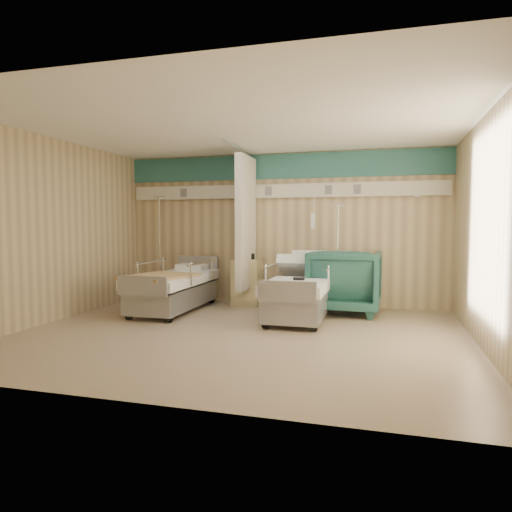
# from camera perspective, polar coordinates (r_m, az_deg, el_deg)

# --- Properties ---
(ground) EXTENTS (6.00, 5.00, 0.00)m
(ground) POSITION_cam_1_polar(r_m,az_deg,el_deg) (6.27, -2.05, -9.74)
(ground) COLOR gray
(ground) RESTS_ON ground
(room_walls) EXTENTS (6.04, 5.04, 2.82)m
(room_walls) POSITION_cam_1_polar(r_m,az_deg,el_deg) (6.36, -1.66, 7.36)
(room_walls) COLOR tan
(room_walls) RESTS_ON ground
(bed_right) EXTENTS (1.00, 2.16, 0.63)m
(bed_right) POSITION_cam_1_polar(r_m,az_deg,el_deg) (7.31, 5.56, -5.26)
(bed_right) COLOR white
(bed_right) RESTS_ON ground
(bed_left) EXTENTS (1.00, 2.16, 0.63)m
(bed_left) POSITION_cam_1_polar(r_m,az_deg,el_deg) (7.99, -10.23, -4.52)
(bed_left) COLOR white
(bed_left) RESTS_ON ground
(bedside_cabinet) EXTENTS (0.50, 0.48, 0.85)m
(bedside_cabinet) POSITION_cam_1_polar(r_m,az_deg,el_deg) (8.43, -1.10, -3.26)
(bedside_cabinet) COLOR #CBBA7F
(bedside_cabinet) RESTS_ON ground
(visitor_armchair) EXTENTS (1.18, 1.21, 1.07)m
(visitor_armchair) POSITION_cam_1_polar(r_m,az_deg,el_deg) (7.79, 11.07, -3.12)
(visitor_armchair) COLOR #21534B
(visitor_armchair) RESTS_ON ground
(waffle_blanket) EXTENTS (0.68, 0.62, 0.07)m
(waffle_blanket) POSITION_cam_1_polar(r_m,az_deg,el_deg) (7.75, 11.12, 1.07)
(waffle_blanket) COLOR silver
(waffle_blanket) RESTS_ON visitor_armchair
(iv_stand_right) EXTENTS (0.33, 0.33, 1.82)m
(iv_stand_right) POSITION_cam_1_polar(r_m,az_deg,el_deg) (8.02, 10.09, -4.07)
(iv_stand_right) COLOR silver
(iv_stand_right) RESTS_ON ground
(iv_stand_left) EXTENTS (0.36, 0.36, 2.03)m
(iv_stand_left) POSITION_cam_1_polar(r_m,az_deg,el_deg) (9.11, -11.86, -2.85)
(iv_stand_left) COLOR silver
(iv_stand_left) RESTS_ON ground
(call_remote) EXTENTS (0.17, 0.08, 0.04)m
(call_remote) POSITION_cam_1_polar(r_m,az_deg,el_deg) (7.06, 5.39, -2.86)
(call_remote) COLOR black
(call_remote) RESTS_ON bed_right
(tan_blanket) EXTENTS (1.13, 1.30, 0.04)m
(tan_blanket) POSITION_cam_1_polar(r_m,az_deg,el_deg) (7.54, -11.96, -2.48)
(tan_blanket) COLOR tan
(tan_blanket) RESTS_ON bed_left
(toiletry_bag) EXTENTS (0.23, 0.19, 0.11)m
(toiletry_bag) POSITION_cam_1_polar(r_m,az_deg,el_deg) (8.32, -0.98, -0.04)
(toiletry_bag) COLOR black
(toiletry_bag) RESTS_ON bedside_cabinet
(white_cup) EXTENTS (0.10, 0.10, 0.13)m
(white_cup) POSITION_cam_1_polar(r_m,az_deg,el_deg) (8.41, -1.32, 0.07)
(white_cup) COLOR white
(white_cup) RESTS_ON bedside_cabinet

